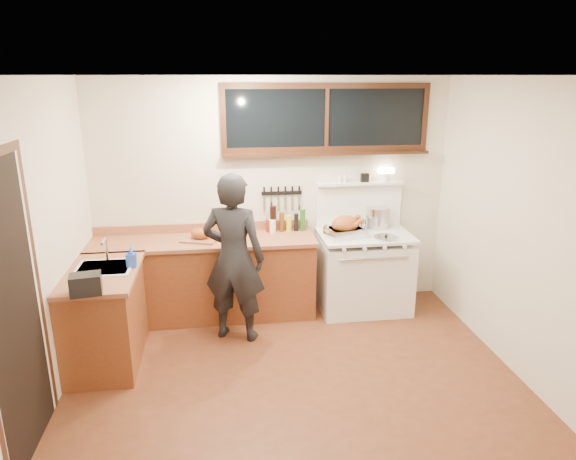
{
  "coord_description": "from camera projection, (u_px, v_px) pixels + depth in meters",
  "views": [
    {
      "loc": [
        -0.61,
        -3.9,
        2.6
      ],
      "look_at": [
        0.05,
        0.85,
        1.15
      ],
      "focal_mm": 32.0,
      "sensor_mm": 36.0,
      "label": 1
    }
  ],
  "objects": [
    {
      "name": "left_doorway",
      "position": [
        15.0,
        311.0,
        3.43
      ],
      "size": [
        0.02,
        1.04,
        2.17
      ],
      "color": "black",
      "rests_on": "ground"
    },
    {
      "name": "soap_bottle",
      "position": [
        131.0,
        257.0,
        4.72
      ],
      "size": [
        0.09,
        0.09,
        0.2
      ],
      "color": "blue",
      "rests_on": "counter_left"
    },
    {
      "name": "toaster",
      "position": [
        86.0,
        284.0,
        4.13
      ],
      "size": [
        0.27,
        0.21,
        0.17
      ],
      "color": "black",
      "rests_on": "counter_left"
    },
    {
      "name": "bottle_cluster",
      "position": [
        286.0,
        221.0,
        5.8
      ],
      "size": [
        0.4,
        0.07,
        0.3
      ],
      "color": "black",
      "rests_on": "counter_back"
    },
    {
      "name": "counter_back",
      "position": [
        204.0,
        278.0,
        5.67
      ],
      "size": [
        2.44,
        0.64,
        1.0
      ],
      "color": "brown",
      "rests_on": "ground"
    },
    {
      "name": "pot_lid",
      "position": [
        386.0,
        238.0,
        5.56
      ],
      "size": [
        0.3,
        0.3,
        0.04
      ],
      "color": "silver",
      "rests_on": "vintage_stove"
    },
    {
      "name": "ground_plane",
      "position": [
        296.0,
        383.0,
        4.53
      ],
      "size": [
        4.0,
        3.5,
        0.02
      ],
      "primitive_type": "cube",
      "color": "#552816"
    },
    {
      "name": "coffee_tin",
      "position": [
        271.0,
        226.0,
        5.79
      ],
      "size": [
        0.11,
        0.1,
        0.14
      ],
      "color": "maroon",
      "rests_on": "counter_back"
    },
    {
      "name": "vintage_stove",
      "position": [
        364.0,
        270.0,
        5.86
      ],
      "size": [
        1.02,
        0.74,
        1.58
      ],
      "color": "white",
      "rests_on": "ground"
    },
    {
      "name": "roast_turkey",
      "position": [
        345.0,
        228.0,
        5.61
      ],
      "size": [
        0.45,
        0.38,
        0.24
      ],
      "color": "silver",
      "rests_on": "vintage_stove"
    },
    {
      "name": "pitcher",
      "position": [
        272.0,
        226.0,
        5.77
      ],
      "size": [
        0.1,
        0.1,
        0.15
      ],
      "color": "white",
      "rests_on": "counter_back"
    },
    {
      "name": "sink_unit",
      "position": [
        105.0,
        273.0,
        4.73
      ],
      "size": [
        0.5,
        0.45,
        0.37
      ],
      "color": "white",
      "rests_on": "counter_left"
    },
    {
      "name": "cutting_board",
      "position": [
        201.0,
        236.0,
        5.49
      ],
      "size": [
        0.45,
        0.39,
        0.13
      ],
      "color": "#96593B",
      "rests_on": "counter_back"
    },
    {
      "name": "counter_left",
      "position": [
        105.0,
        316.0,
        4.77
      ],
      "size": [
        0.64,
        1.09,
        0.9
      ],
      "color": "brown",
      "rests_on": "ground"
    },
    {
      "name": "stockpot",
      "position": [
        378.0,
        217.0,
        5.92
      ],
      "size": [
        0.33,
        0.33,
        0.25
      ],
      "color": "silver",
      "rests_on": "vintage_stove"
    },
    {
      "name": "man",
      "position": [
        234.0,
        258.0,
        5.08
      ],
      "size": [
        0.73,
        0.6,
        1.72
      ],
      "color": "black",
      "rests_on": "ground"
    },
    {
      "name": "knife_strip",
      "position": [
        282.0,
        194.0,
        5.8
      ],
      "size": [
        0.46,
        0.03,
        0.28
      ],
      "color": "black",
      "rests_on": "room_shell"
    },
    {
      "name": "room_shell",
      "position": [
        297.0,
        201.0,
        4.05
      ],
      "size": [
        4.1,
        3.6,
        2.65
      ],
      "color": "beige",
      "rests_on": "ground"
    },
    {
      "name": "saucepan",
      "position": [
        358.0,
        225.0,
        5.85
      ],
      "size": [
        0.22,
        0.31,
        0.13
      ],
      "color": "silver",
      "rests_on": "vintage_stove"
    },
    {
      "name": "back_window",
      "position": [
        327.0,
        126.0,
        5.64
      ],
      "size": [
        2.32,
        0.13,
        0.77
      ],
      "color": "black",
      "rests_on": "room_shell"
    }
  ]
}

